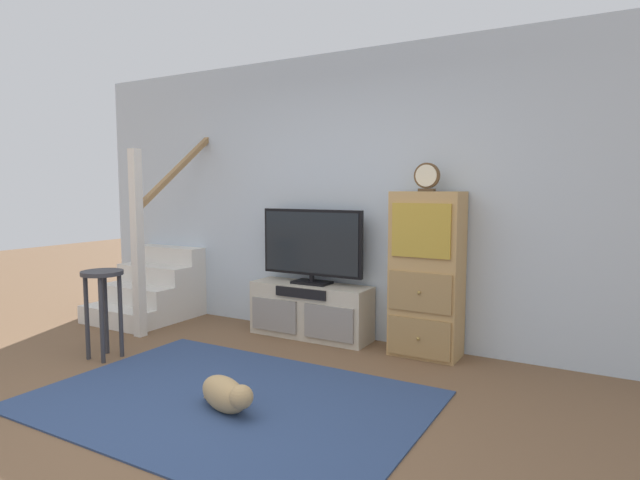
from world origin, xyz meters
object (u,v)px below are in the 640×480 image
object	(u,v)px
media_console	(310,311)
side_cabinet	(427,275)
television	(312,244)
bar_stool_near	(103,294)
desk_clock	(427,177)
dog	(226,394)

from	to	relation	value
media_console	side_cabinet	xyz separation A→B (m)	(1.14, 0.01, 0.44)
television	bar_stool_near	bearing A→B (deg)	-129.82
media_console	desk_clock	xyz separation A→B (m)	(1.13, -0.00, 1.26)
television	bar_stool_near	size ratio (longest dim) A/B	1.42
side_cabinet	desk_clock	size ratio (longest dim) A/B	5.92
media_console	desk_clock	bearing A→B (deg)	-0.25
television	side_cabinet	bearing A→B (deg)	-0.69
dog	media_console	bearing A→B (deg)	103.07
media_console	television	xyz separation A→B (m)	(0.00, 0.02, 0.64)
media_console	dog	distance (m)	1.79
television	desk_clock	xyz separation A→B (m)	(1.13, -0.03, 0.63)
media_console	television	world-z (taller)	television
television	side_cabinet	size ratio (longest dim) A/B	0.75
bar_stool_near	dog	bearing A→B (deg)	-11.81
side_cabinet	television	bearing A→B (deg)	179.31
media_console	desk_clock	distance (m)	1.70
media_console	dog	size ratio (longest dim) A/B	2.28
side_cabinet	bar_stool_near	distance (m)	2.73
television	dog	bearing A→B (deg)	-77.10
television	bar_stool_near	world-z (taller)	television
desk_clock	dog	world-z (taller)	desk_clock
media_console	side_cabinet	bearing A→B (deg)	0.51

